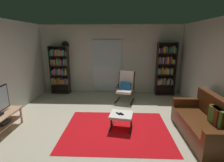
# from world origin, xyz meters

# --- Properties ---
(ground_plane) EXTENTS (7.02, 7.02, 0.00)m
(ground_plane) POSITION_xyz_m (0.00, 0.00, 0.00)
(ground_plane) COLOR #C0B59C
(wall_back) EXTENTS (5.60, 0.06, 2.60)m
(wall_back) POSITION_xyz_m (0.00, 2.90, 1.30)
(wall_back) COLOR beige
(wall_back) RESTS_ON ground
(glass_door_panel) EXTENTS (1.10, 0.01, 2.00)m
(glass_door_panel) POSITION_xyz_m (-0.14, 2.83, 1.05)
(glass_door_panel) COLOR silver
(area_rug) EXTENTS (2.44, 1.93, 0.01)m
(area_rug) POSITION_xyz_m (0.26, -0.09, 0.00)
(area_rug) COLOR red
(area_rug) RESTS_ON ground
(bookshelf_near_tv) EXTENTS (0.69, 0.30, 1.82)m
(bookshelf_near_tv) POSITION_xyz_m (-1.96, 2.67, 0.99)
(bookshelf_near_tv) COLOR black
(bookshelf_near_tv) RESTS_ON ground
(bookshelf_near_sofa) EXTENTS (0.69, 0.30, 1.97)m
(bookshelf_near_sofa) POSITION_xyz_m (2.04, 2.64, 1.05)
(bookshelf_near_sofa) COLOR black
(bookshelf_near_sofa) RESTS_ON ground
(leather_sofa) EXTENTS (0.80, 1.77, 0.89)m
(leather_sofa) POSITION_xyz_m (2.19, -0.32, 0.32)
(leather_sofa) COLOR #542B13
(leather_sofa) RESTS_ON ground
(lounge_armchair) EXTENTS (0.70, 0.77, 1.02)m
(lounge_armchair) POSITION_xyz_m (0.54, 1.92, 0.53)
(lounge_armchair) COLOR black
(lounge_armchair) RESTS_ON ground
(ottoman) EXTENTS (0.59, 0.56, 0.37)m
(ottoman) POSITION_xyz_m (0.37, 0.01, 0.31)
(ottoman) COLOR white
(ottoman) RESTS_ON ground
(tv_remote) EXTENTS (0.11, 0.14, 0.02)m
(tv_remote) POSITION_xyz_m (0.29, 0.00, 0.38)
(tv_remote) COLOR black
(tv_remote) RESTS_ON ottoman
(cell_phone) EXTENTS (0.13, 0.15, 0.01)m
(cell_phone) POSITION_xyz_m (0.37, -0.01, 0.38)
(cell_phone) COLOR black
(cell_phone) RESTS_ON ottoman
(wall_clock) EXTENTS (0.29, 0.03, 0.29)m
(wall_clock) POSITION_xyz_m (-1.73, 2.82, 1.85)
(wall_clock) COLOR silver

